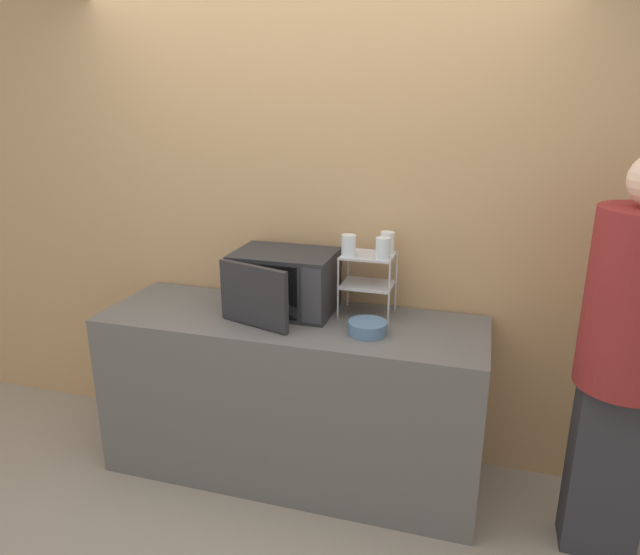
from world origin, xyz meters
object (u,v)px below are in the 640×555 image
at_px(dish_rack, 368,272).
at_px(glass_back_right, 387,242).
at_px(glass_front_left, 349,246).
at_px(person, 628,347).
at_px(bowl, 368,328).
at_px(glass_front_right, 383,248).
at_px(microwave, 283,282).

relative_size(dish_rack, glass_back_right, 3.01).
bearing_deg(glass_front_left, person, -11.88).
distance_m(bowl, person, 1.12).
xyz_separation_m(glass_front_right, person, (1.08, -0.26, -0.27)).
height_order(glass_back_right, glass_front_right, same).
bearing_deg(glass_front_left, dish_rack, 32.58).
relative_size(microwave, bowl, 2.82).
relative_size(microwave, glass_back_right, 4.90).
bearing_deg(glass_front_right, glass_back_right, 90.48).
bearing_deg(glass_front_left, glass_back_right, 34.66).
relative_size(glass_front_right, bowl, 0.58).
height_order(glass_front_right, person, person).
bearing_deg(microwave, dish_rack, 10.24).
distance_m(dish_rack, glass_front_right, 0.18).
bearing_deg(microwave, glass_front_right, 1.57).
height_order(microwave, person, person).
bearing_deg(glass_front_left, microwave, -176.51).
distance_m(microwave, glass_front_left, 0.41).
distance_m(microwave, glass_front_right, 0.57).
relative_size(microwave, glass_front_right, 4.90).
height_order(glass_front_right, bowl, glass_front_right).
distance_m(dish_rack, bowl, 0.33).
height_order(glass_front_left, person, person).
distance_m(microwave, glass_back_right, 0.58).
bearing_deg(person, glass_back_right, 160.43).
bearing_deg(bowl, dish_rack, 102.84).
distance_m(glass_front_right, person, 1.15).
height_order(dish_rack, bowl, dish_rack).
height_order(microwave, glass_back_right, glass_back_right).
relative_size(microwave, glass_front_left, 4.90).
bearing_deg(glass_back_right, bowl, -94.77).
xyz_separation_m(glass_front_left, glass_back_right, (0.17, 0.12, 0.00)).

